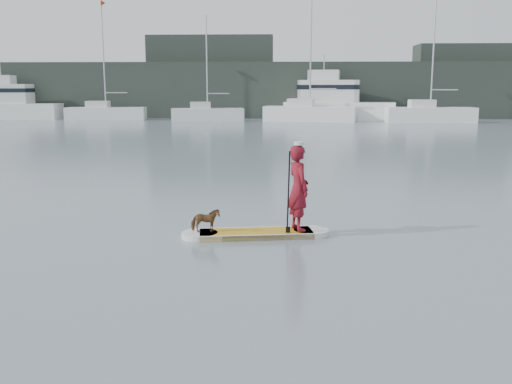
{
  "coord_description": "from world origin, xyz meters",
  "views": [
    {
      "loc": [
        -2.35,
        -11.79,
        3.25
      ],
      "look_at": [
        -2.83,
        0.5,
        1.0
      ],
      "focal_mm": 40.0,
      "sensor_mm": 36.0,
      "label": 1
    }
  ],
  "objects_px": {
    "paddleboard": "(256,233)",
    "sailboat_b": "(105,112)",
    "sailboat_d": "(309,112)",
    "sailboat_e": "(429,114)",
    "sailboat_c": "(207,114)",
    "motor_yacht_b": "(12,103)",
    "motor_yacht_a": "(335,102)",
    "paddler": "(298,188)",
    "dog": "(205,221)"
  },
  "relations": [
    {
      "from": "dog",
      "to": "motor_yacht_b",
      "type": "bearing_deg",
      "value": 15.31
    },
    {
      "from": "motor_yacht_a",
      "to": "sailboat_c",
      "type": "bearing_deg",
      "value": -157.35
    },
    {
      "from": "sailboat_b",
      "to": "sailboat_e",
      "type": "relative_size",
      "value": 0.99
    },
    {
      "from": "sailboat_d",
      "to": "paddleboard",
      "type": "bearing_deg",
      "value": -83.94
    },
    {
      "from": "sailboat_b",
      "to": "motor_yacht_b",
      "type": "distance_m",
      "value": 10.44
    },
    {
      "from": "paddleboard",
      "to": "motor_yacht_b",
      "type": "xyz_separation_m",
      "value": [
        -27.61,
        47.4,
        1.63
      ]
    },
    {
      "from": "sailboat_d",
      "to": "motor_yacht_b",
      "type": "distance_m",
      "value": 31.26
    },
    {
      "from": "dog",
      "to": "motor_yacht_a",
      "type": "xyz_separation_m",
      "value": [
        7.38,
        47.3,
        1.5
      ]
    },
    {
      "from": "sailboat_c",
      "to": "motor_yacht_a",
      "type": "relative_size",
      "value": 0.88
    },
    {
      "from": "dog",
      "to": "sailboat_b",
      "type": "relative_size",
      "value": 0.05
    },
    {
      "from": "sailboat_b",
      "to": "sailboat_d",
      "type": "height_order",
      "value": "sailboat_d"
    },
    {
      "from": "sailboat_c",
      "to": "sailboat_e",
      "type": "relative_size",
      "value": 0.85
    },
    {
      "from": "paddler",
      "to": "dog",
      "type": "distance_m",
      "value": 2.17
    },
    {
      "from": "sailboat_d",
      "to": "motor_yacht_b",
      "type": "bearing_deg",
      "value": -175.07
    },
    {
      "from": "sailboat_e",
      "to": "motor_yacht_b",
      "type": "height_order",
      "value": "sailboat_e"
    },
    {
      "from": "sailboat_e",
      "to": "sailboat_d",
      "type": "bearing_deg",
      "value": 175.08
    },
    {
      "from": "motor_yacht_b",
      "to": "sailboat_b",
      "type": "bearing_deg",
      "value": -8.49
    },
    {
      "from": "sailboat_c",
      "to": "sailboat_e",
      "type": "distance_m",
      "value": 21.5
    },
    {
      "from": "paddleboard",
      "to": "paddler",
      "type": "height_order",
      "value": "paddler"
    },
    {
      "from": "sailboat_c",
      "to": "sailboat_d",
      "type": "height_order",
      "value": "sailboat_d"
    },
    {
      "from": "paddleboard",
      "to": "paddler",
      "type": "bearing_deg",
      "value": -0.0
    },
    {
      "from": "paddleboard",
      "to": "sailboat_e",
      "type": "relative_size",
      "value": 0.27
    },
    {
      "from": "sailboat_d",
      "to": "paddler",
      "type": "bearing_deg",
      "value": -82.75
    },
    {
      "from": "sailboat_e",
      "to": "sailboat_c",
      "type": "bearing_deg",
      "value": 178.12
    },
    {
      "from": "paddler",
      "to": "sailboat_c",
      "type": "height_order",
      "value": "sailboat_c"
    },
    {
      "from": "paddler",
      "to": "sailboat_e",
      "type": "height_order",
      "value": "sailboat_e"
    },
    {
      "from": "dog",
      "to": "sailboat_c",
      "type": "distance_m",
      "value": 44.78
    },
    {
      "from": "sailboat_c",
      "to": "sailboat_e",
      "type": "height_order",
      "value": "sailboat_e"
    },
    {
      "from": "paddler",
      "to": "motor_yacht_b",
      "type": "bearing_deg",
      "value": 9.23
    },
    {
      "from": "paddleboard",
      "to": "sailboat_e",
      "type": "height_order",
      "value": "sailboat_e"
    },
    {
      "from": "paddleboard",
      "to": "motor_yacht_b",
      "type": "relative_size",
      "value": 0.36
    },
    {
      "from": "paddleboard",
      "to": "sailboat_d",
      "type": "xyz_separation_m",
      "value": [
        3.5,
        44.32,
        0.88
      ]
    },
    {
      "from": "sailboat_d",
      "to": "motor_yacht_a",
      "type": "height_order",
      "value": "sailboat_d"
    },
    {
      "from": "motor_yacht_a",
      "to": "paddler",
      "type": "bearing_deg",
      "value": -86.38
    },
    {
      "from": "paddleboard",
      "to": "motor_yacht_b",
      "type": "bearing_deg",
      "value": 112.27
    },
    {
      "from": "dog",
      "to": "sailboat_c",
      "type": "height_order",
      "value": "sailboat_c"
    },
    {
      "from": "paddler",
      "to": "sailboat_c",
      "type": "relative_size",
      "value": 0.19
    },
    {
      "from": "motor_yacht_a",
      "to": "motor_yacht_b",
      "type": "bearing_deg",
      "value": -170.32
    },
    {
      "from": "dog",
      "to": "sailboat_e",
      "type": "distance_m",
      "value": 46.09
    },
    {
      "from": "sailboat_b",
      "to": "sailboat_c",
      "type": "xyz_separation_m",
      "value": [
        10.7,
        -1.82,
        -0.07
      ]
    },
    {
      "from": "dog",
      "to": "sailboat_e",
      "type": "xyz_separation_m",
      "value": [
        15.99,
        43.22,
        0.47
      ]
    },
    {
      "from": "motor_yacht_b",
      "to": "sailboat_c",
      "type": "bearing_deg",
      "value": -9.79
    },
    {
      "from": "paddleboard",
      "to": "sailboat_b",
      "type": "xyz_separation_m",
      "value": [
        -17.28,
        46.11,
        0.76
      ]
    },
    {
      "from": "sailboat_e",
      "to": "paddler",
      "type": "bearing_deg",
      "value": -106.62
    },
    {
      "from": "sailboat_d",
      "to": "sailboat_e",
      "type": "relative_size",
      "value": 1.1
    },
    {
      "from": "sailboat_b",
      "to": "motor_yacht_a",
      "type": "bearing_deg",
      "value": -2.2
    },
    {
      "from": "sailboat_d",
      "to": "sailboat_e",
      "type": "xyz_separation_m",
      "value": [
        11.39,
        -1.26,
        -0.08
      ]
    },
    {
      "from": "paddler",
      "to": "sailboat_b",
      "type": "bearing_deg",
      "value": -0.28
    },
    {
      "from": "sailboat_c",
      "to": "sailboat_d",
      "type": "xyz_separation_m",
      "value": [
        10.08,
        0.03,
        0.19
      ]
    },
    {
      "from": "sailboat_b",
      "to": "sailboat_d",
      "type": "relative_size",
      "value": 0.9
    }
  ]
}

